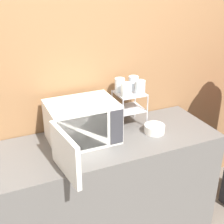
{
  "coord_description": "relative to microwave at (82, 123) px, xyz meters",
  "views": [
    {
      "loc": [
        -0.72,
        -1.55,
        2.07
      ],
      "look_at": [
        0.13,
        0.35,
        1.11
      ],
      "focal_mm": 50.0,
      "sensor_mm": 36.0,
      "label": 1
    }
  ],
  "objects": [
    {
      "name": "wall_back",
      "position": [
        0.1,
        0.3,
        0.25
      ],
      "size": [
        8.0,
        0.06,
        2.6
      ],
      "color": "olive",
      "rests_on": "ground_plane"
    },
    {
      "name": "counter",
      "position": [
        0.1,
        -0.06,
        -0.6
      ],
      "size": [
        1.88,
        0.64,
        0.9
      ],
      "color": "#595654",
      "rests_on": "ground_plane"
    },
    {
      "name": "microwave",
      "position": [
        0.0,
        0.0,
        0.0
      ],
      "size": [
        0.53,
        0.76,
        0.3
      ],
      "color": "silver",
      "rests_on": "counter"
    },
    {
      "name": "dish_rack",
      "position": [
        0.45,
        0.11,
        0.05
      ],
      "size": [
        0.23,
        0.22,
        0.28
      ],
      "color": "#B2B2B7",
      "rests_on": "counter"
    },
    {
      "name": "glass_front_left",
      "position": [
        0.38,
        0.05,
        0.19
      ],
      "size": [
        0.08,
        0.08,
        0.11
      ],
      "color": "silver",
      "rests_on": "dish_rack"
    },
    {
      "name": "glass_back_right",
      "position": [
        0.51,
        0.17,
        0.19
      ],
      "size": [
        0.08,
        0.08,
        0.11
      ],
      "color": "silver",
      "rests_on": "dish_rack"
    },
    {
      "name": "glass_front_right",
      "position": [
        0.51,
        0.05,
        0.19
      ],
      "size": [
        0.08,
        0.08,
        0.11
      ],
      "color": "silver",
      "rests_on": "dish_rack"
    },
    {
      "name": "glass_back_left",
      "position": [
        0.39,
        0.17,
        0.19
      ],
      "size": [
        0.08,
        0.08,
        0.11
      ],
      "color": "silver",
      "rests_on": "dish_rack"
    },
    {
      "name": "bowl",
      "position": [
        0.56,
        -0.1,
        -0.12
      ],
      "size": [
        0.16,
        0.16,
        0.07
      ],
      "color": "silver",
      "rests_on": "counter"
    }
  ]
}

